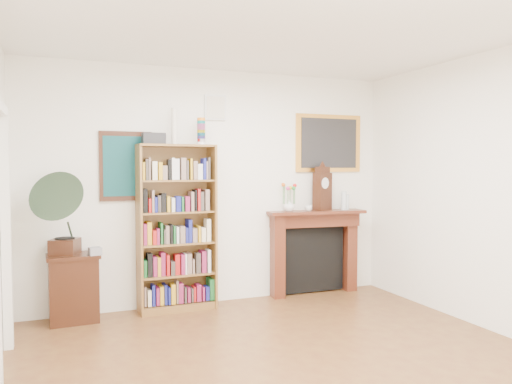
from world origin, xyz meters
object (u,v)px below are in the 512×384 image
cd_stack (95,251)px  teacup (308,208)px  side_cabinet (74,288)px  bottle_right (347,202)px  mantel_clock (322,189)px  bottle_left (344,201)px  gramophone (64,209)px  fireplace (314,245)px  flower_vase (289,206)px  bookshelf (177,218)px

cd_stack → teacup: teacup is taller
side_cabinet → bottle_right: bearing=-1.6°
cd_stack → mantel_clock: mantel_clock is taller
bottle_left → bottle_right: bottle_left is taller
gramophone → bottle_left: size_ratio=3.64×
teacup → bottle_right: bottle_right is taller
side_cabinet → fireplace: 2.95m
gramophone → flower_vase: bearing=24.9°
cd_stack → mantel_clock: (2.82, 0.22, 0.59)m
side_cabinet → mantel_clock: bearing=-0.8°
cd_stack → bottle_left: size_ratio=0.50×
flower_vase → bottle_right: size_ratio=0.72×
gramophone → cd_stack: size_ratio=7.29×
side_cabinet → mantel_clock: (3.03, 0.09, 0.99)m
fireplace → gramophone: gramophone is taller
bookshelf → teacup: size_ratio=22.92×
teacup → gramophone: bearing=-177.3°
gramophone → cd_stack: gramophone is taller
teacup → bottle_left: size_ratio=0.40×
bottle_left → bottle_right: (0.05, 0.02, -0.02)m
bottle_left → mantel_clock: bearing=170.1°
teacup → cd_stack: bearing=-176.6°
fireplace → bottle_right: bottle_right is taller
bottle_right → fireplace: bearing=172.1°
bookshelf → gramophone: bookshelf is taller
bookshelf → bottle_left: 2.21m
side_cabinet → flower_vase: bearing=-0.5°
mantel_clock → fireplace: bearing=142.3°
bookshelf → gramophone: (-1.20, -0.15, 0.16)m
cd_stack → mantel_clock: bearing=4.4°
gramophone → bottle_left: 3.41m
bookshelf → bottle_left: bearing=-2.1°
side_cabinet → gramophone: 0.86m
flower_vase → mantel_clock: bearing=-0.1°
cd_stack → bottle_right: size_ratio=0.60×
side_cabinet → gramophone: size_ratio=0.83×
side_cabinet → cd_stack: (0.21, -0.13, 0.40)m
teacup → mantel_clock: bearing=15.6°
bookshelf → fireplace: (1.81, 0.08, -0.43)m
side_cabinet → cd_stack: size_ratio=6.02×
gramophone → cd_stack: 0.54m
side_cabinet → cd_stack: 0.47m
mantel_clock → bottle_right: 0.39m
bookshelf → bottle_right: size_ratio=10.91×
flower_vase → bottle_left: bottle_left is taller
fireplace → cd_stack: 2.73m
gramophone → mantel_clock: mantel_clock is taller
bookshelf → mantel_clock: bearing=-0.6°
teacup → fireplace: bearing=35.3°
cd_stack → side_cabinet: bearing=149.0°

